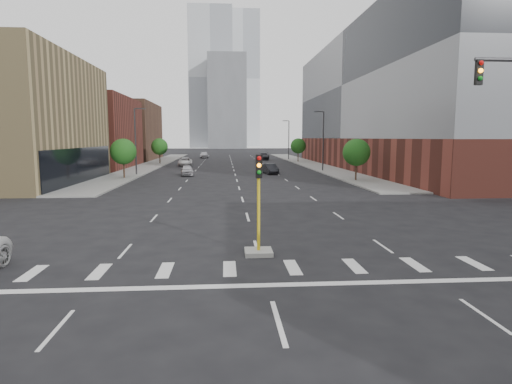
{
  "coord_description": "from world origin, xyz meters",
  "views": [
    {
      "loc": [
        -1.46,
        -9.3,
        5.11
      ],
      "look_at": [
        0.05,
        11.16,
        2.5
      ],
      "focal_mm": 30.0,
      "sensor_mm": 36.0,
      "label": 1
    }
  ],
  "objects": [
    {
      "name": "streetlight_left",
      "position": [
        -13.41,
        50.0,
        5.01
      ],
      "size": [
        1.6,
        0.22,
        9.07
      ],
      "color": "#2D2D30",
      "rests_on": "ground"
    },
    {
      "name": "car_near_left",
      "position": [
        -6.56,
        49.2,
        0.71
      ],
      "size": [
        2.12,
        4.33,
        1.42
      ],
      "primitive_type": "imported",
      "rotation": [
        0.0,
        0.0,
        0.11
      ],
      "color": "#B1AFB4",
      "rests_on": "ground"
    },
    {
      "name": "ground",
      "position": [
        0.0,
        0.0,
        0.0
      ],
      "size": [
        400.0,
        400.0,
        0.0
      ],
      "primitive_type": "plane",
      "color": "black",
      "rests_on": "ground"
    },
    {
      "name": "streetlight_right_a",
      "position": [
        13.41,
        55.0,
        5.01
      ],
      "size": [
        1.6,
        0.22,
        9.07
      ],
      "color": "#2D2D30",
      "rests_on": "ground"
    },
    {
      "name": "car_deep_right",
      "position": [
        7.64,
        89.44,
        0.83
      ],
      "size": [
        3.17,
        6.01,
        1.66
      ],
      "primitive_type": "imported",
      "rotation": [
        0.0,
        0.0,
        -0.15
      ],
      "color": "black",
      "rests_on": "ground"
    },
    {
      "name": "building_left_far_a",
      "position": [
        -27.5,
        66.0,
        6.0
      ],
      "size": [
        20.0,
        22.0,
        12.0
      ],
      "primitive_type": "cube",
      "color": "brown",
      "rests_on": "ground"
    },
    {
      "name": "tower_mid",
      "position": [
        0.0,
        200.0,
        22.0
      ],
      "size": [
        18.0,
        18.0,
        44.0
      ],
      "primitive_type": "cube",
      "color": "slate",
      "rests_on": "ground"
    },
    {
      "name": "building_right_main",
      "position": [
        29.5,
        60.0,
        11.0
      ],
      "size": [
        24.0,
        70.0,
        22.0
      ],
      "color": "brown",
      "rests_on": "ground"
    },
    {
      "name": "tree_right_far",
      "position": [
        14.0,
        80.0,
        3.39
      ],
      "size": [
        3.2,
        3.2,
        4.85
      ],
      "color": "#382619",
      "rests_on": "ground"
    },
    {
      "name": "car_far_left",
      "position": [
        -8.63,
        69.67,
        0.74
      ],
      "size": [
        2.79,
        5.46,
        1.48
      ],
      "primitive_type": "imported",
      "rotation": [
        0.0,
        0.0,
        0.06
      ],
      "color": "white",
      "rests_on": "ground"
    },
    {
      "name": "car_mid_right",
      "position": [
        5.02,
        51.09,
        0.72
      ],
      "size": [
        2.14,
        4.54,
        1.44
      ],
      "primitive_type": "imported",
      "rotation": [
        0.0,
        0.0,
        0.14
      ],
      "color": "black",
      "rests_on": "ground"
    },
    {
      "name": "building_left_far_b",
      "position": [
        -27.5,
        92.0,
        6.5
      ],
      "size": [
        20.0,
        24.0,
        13.0
      ],
      "primitive_type": "cube",
      "color": "brown",
      "rests_on": "ground"
    },
    {
      "name": "tree_left_far",
      "position": [
        -14.0,
        75.0,
        3.39
      ],
      "size": [
        3.2,
        3.2,
        4.85
      ],
      "color": "#382619",
      "rests_on": "ground"
    },
    {
      "name": "tree_left_near",
      "position": [
        -14.0,
        45.0,
        3.39
      ],
      "size": [
        3.2,
        3.2,
        4.85
      ],
      "color": "#382619",
      "rests_on": "ground"
    },
    {
      "name": "tower_right",
      "position": [
        10.0,
        260.0,
        40.0
      ],
      "size": [
        20.0,
        20.0,
        80.0
      ],
      "primitive_type": "cube",
      "color": "#B2B7BC",
      "rests_on": "ground"
    },
    {
      "name": "tower_left",
      "position": [
        -8.0,
        220.0,
        35.0
      ],
      "size": [
        22.0,
        22.0,
        70.0
      ],
      "primitive_type": "cube",
      "color": "#B2B7BC",
      "rests_on": "ground"
    },
    {
      "name": "streetlight_right_b",
      "position": [
        13.41,
        90.0,
        5.01
      ],
      "size": [
        1.6,
        0.22,
        9.07
      ],
      "color": "#2D2D30",
      "rests_on": "ground"
    },
    {
      "name": "car_distant",
      "position": [
        -6.61,
        99.66,
        0.82
      ],
      "size": [
        2.46,
        4.98,
        1.63
      ],
      "primitive_type": "imported",
      "rotation": [
        0.0,
        0.0,
        0.12
      ],
      "color": "silver",
      "rests_on": "ground"
    },
    {
      "name": "tree_right_near",
      "position": [
        14.0,
        40.0,
        3.39
      ],
      "size": [
        3.2,
        3.2,
        4.85
      ],
      "color": "#382619",
      "rests_on": "ground"
    },
    {
      "name": "sidewalk_left_far",
      "position": [
        -15.0,
        74.0,
        0.07
      ],
      "size": [
        5.0,
        92.0,
        0.15
      ],
      "primitive_type": "cube",
      "color": "gray",
      "rests_on": "ground"
    },
    {
      "name": "sidewalk_right_far",
      "position": [
        15.0,
        74.0,
        0.07
      ],
      "size": [
        5.0,
        92.0,
        0.15
      ],
      "primitive_type": "cube",
      "color": "gray",
      "rests_on": "ground"
    },
    {
      "name": "median_traffic_signal",
      "position": [
        0.0,
        8.97,
        0.97
      ],
      "size": [
        1.2,
        1.2,
        4.4
      ],
      "color": "#999993",
      "rests_on": "ground"
    }
  ]
}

